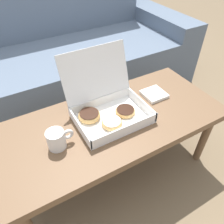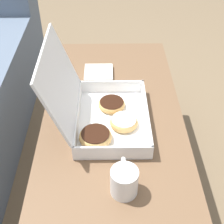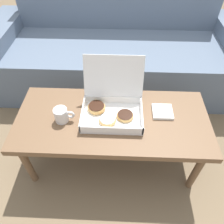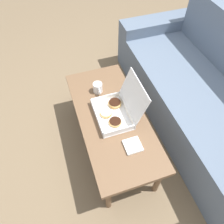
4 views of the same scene
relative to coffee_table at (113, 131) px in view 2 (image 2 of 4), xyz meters
The scene contains 5 objects.
ground_plane 0.40m from the coffee_table, 90.00° to the left, with size 12.00×12.00×0.00m, color #756047.
coffee_table is the anchor object (origin of this frame).
pastry_box 0.11m from the coffee_table, 106.40° to the left, with size 0.36×0.34×0.30m.
coffee_mug 0.31m from the coffee_table, behind, with size 0.12×0.08×0.09m.
napkin_stack 0.31m from the coffee_table, 10.81° to the left, with size 0.12×0.12×0.02m.
Camera 2 is at (-0.83, -0.10, 1.20)m, focal length 50.00 mm.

